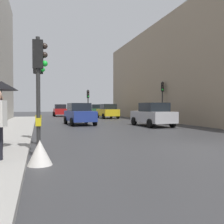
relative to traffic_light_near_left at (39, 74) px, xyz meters
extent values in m
plane|color=#38383A|center=(5.62, -0.35, -2.47)|extent=(120.00, 120.00, 0.00)
cube|color=#A8A5A0|center=(-1.61, 5.65, -2.39)|extent=(2.56, 40.00, 0.16)
cube|color=gray|center=(17.57, 14.69, 2.57)|extent=(12.00, 31.61, 10.07)
cylinder|color=#2D2D2D|center=(-0.02, 0.00, -0.68)|extent=(0.12, 0.12, 3.57)
cube|color=black|center=(-0.02, 0.00, 0.59)|extent=(0.31, 0.26, 0.84)
cube|color=yellow|center=(-0.02, 0.00, -1.42)|extent=(0.17, 0.21, 0.24)
sphere|color=#2D231E|center=(0.17, -0.01, 0.85)|extent=(0.18, 0.18, 0.18)
sphere|color=#2D231E|center=(0.17, -0.01, 0.59)|extent=(0.18, 0.18, 0.18)
sphere|color=green|center=(0.17, -0.01, 0.33)|extent=(0.18, 0.18, 0.18)
cylinder|color=#2D2D2D|center=(11.27, 13.44, -0.54)|extent=(0.12, 0.12, 3.84)
cube|color=black|center=(11.27, 13.44, 0.86)|extent=(0.34, 0.37, 0.84)
cube|color=yellow|center=(11.27, 13.44, -1.42)|extent=(0.25, 0.22, 0.24)
sphere|color=#2D231E|center=(11.20, 13.26, 1.12)|extent=(0.18, 0.18, 0.18)
sphere|color=#2D231E|center=(11.20, 13.26, 0.86)|extent=(0.18, 0.18, 0.18)
sphere|color=green|center=(11.20, 13.26, 0.60)|extent=(0.18, 0.18, 0.18)
cylinder|color=#2D2D2D|center=(-0.02, 2.44, -0.60)|extent=(0.12, 0.12, 3.73)
cube|color=black|center=(-0.02, 2.44, 0.74)|extent=(0.38, 0.35, 0.84)
cube|color=yellow|center=(-0.02, 2.44, -1.42)|extent=(0.23, 0.25, 0.24)
sphere|color=#2D231E|center=(0.15, 2.36, 1.00)|extent=(0.18, 0.18, 0.18)
sphere|color=#2D231E|center=(0.15, 2.36, 0.74)|extent=(0.18, 0.18, 0.18)
sphere|color=green|center=(0.15, 2.36, 0.48)|extent=(0.18, 0.18, 0.18)
cylinder|color=#2D2D2D|center=(5.34, 19.79, -0.78)|extent=(0.12, 0.12, 3.36)
cube|color=black|center=(5.34, 19.79, 0.38)|extent=(0.24, 0.30, 0.84)
cube|color=yellow|center=(5.34, 19.79, -1.42)|extent=(0.20, 0.16, 0.24)
sphere|color=#2D231E|center=(5.35, 19.60, 0.64)|extent=(0.18, 0.18, 0.18)
sphere|color=#2D231E|center=(5.35, 19.60, 0.38)|extent=(0.18, 0.18, 0.18)
sphere|color=green|center=(5.35, 19.60, 0.12)|extent=(0.18, 0.18, 0.18)
cube|color=yellow|center=(8.16, 21.68, -1.75)|extent=(1.87, 4.23, 0.80)
cube|color=black|center=(8.16, 21.43, -1.03)|extent=(1.63, 2.03, 0.64)
cylinder|color=black|center=(7.23, 23.02, -2.15)|extent=(0.23, 0.64, 0.64)
cylinder|color=black|center=(9.03, 23.05, -2.15)|extent=(0.23, 0.64, 0.64)
cylinder|color=black|center=(7.28, 20.32, -2.15)|extent=(0.23, 0.64, 0.64)
cylinder|color=black|center=(9.08, 20.35, -2.15)|extent=(0.23, 0.64, 0.64)
cube|color=#BCBCC1|center=(8.18, 9.22, -1.75)|extent=(1.96, 4.26, 0.80)
cube|color=black|center=(8.19, 8.97, -1.03)|extent=(1.67, 2.06, 0.64)
cylinder|color=black|center=(7.23, 10.54, -2.15)|extent=(0.24, 0.65, 0.64)
cylinder|color=black|center=(9.03, 10.60, -2.15)|extent=(0.24, 0.65, 0.64)
cylinder|color=black|center=(7.33, 7.84, -2.15)|extent=(0.24, 0.65, 0.64)
cylinder|color=black|center=(9.13, 7.91, -2.15)|extent=(0.24, 0.65, 0.64)
cube|color=#2D6038|center=(8.55, 29.64, -1.75)|extent=(2.10, 4.32, 0.80)
cube|color=black|center=(8.53, 29.39, -1.03)|extent=(1.74, 2.11, 0.64)
cylinder|color=black|center=(7.75, 31.05, -2.15)|extent=(0.27, 0.65, 0.64)
cylinder|color=black|center=(9.55, 30.92, -2.15)|extent=(0.27, 0.65, 0.64)
cylinder|color=black|center=(7.56, 28.36, -2.15)|extent=(0.27, 0.65, 0.64)
cylinder|color=black|center=(9.35, 28.23, -2.15)|extent=(0.27, 0.65, 0.64)
cube|color=red|center=(3.08, 29.57, -1.75)|extent=(1.81, 4.21, 0.80)
cube|color=black|center=(3.08, 29.82, -1.03)|extent=(1.61, 2.00, 0.64)
cylinder|color=black|center=(3.98, 28.22, -2.15)|extent=(0.22, 0.64, 0.64)
cylinder|color=black|center=(2.18, 28.22, -2.15)|extent=(0.22, 0.64, 0.64)
cylinder|color=black|center=(3.98, 30.92, -2.15)|extent=(0.22, 0.64, 0.64)
cylinder|color=black|center=(2.18, 30.92, -2.15)|extent=(0.22, 0.64, 0.64)
cube|color=navy|center=(3.18, 12.33, -1.75)|extent=(2.09, 4.32, 0.80)
cube|color=black|center=(3.17, 12.58, -1.03)|extent=(1.74, 2.11, 0.64)
cylinder|color=black|center=(4.18, 11.04, -2.15)|extent=(0.26, 0.65, 0.64)
cylinder|color=black|center=(2.38, 10.92, -2.15)|extent=(0.26, 0.65, 0.64)
cylinder|color=black|center=(3.99, 13.74, -2.15)|extent=(0.26, 0.65, 0.64)
cylinder|color=black|center=(2.19, 13.61, -2.15)|extent=(0.26, 0.65, 0.64)
cylinder|color=black|center=(-1.19, 0.79, -1.88)|extent=(0.16, 0.16, 0.85)
cylinder|color=black|center=(-1.12, 0.66, -0.88)|extent=(0.02, 0.02, 0.90)
cone|color=black|center=(-1.12, 0.66, -0.31)|extent=(1.00, 1.00, 0.28)
cylinder|color=black|center=(-1.36, 2.15, -1.88)|extent=(0.16, 0.16, 0.85)
cylinder|color=black|center=(-1.36, 1.95, -1.88)|extent=(0.16, 0.16, 0.85)
cube|color=navy|center=(-1.36, 2.05, -1.13)|extent=(0.41, 0.28, 0.66)
sphere|color=tan|center=(-1.36, 2.05, -0.66)|extent=(0.24, 0.24, 0.24)
cone|color=silver|center=(0.00, -1.06, -2.14)|extent=(0.64, 0.64, 0.65)
camera|label=1|loc=(-0.02, -7.67, -0.94)|focal=39.62mm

